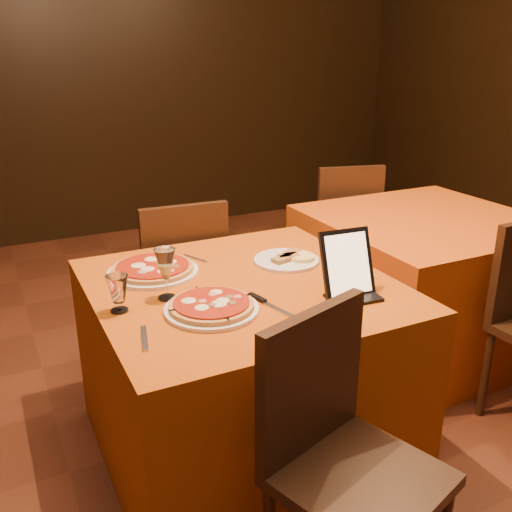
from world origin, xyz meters
name	(u,v)px	position (x,y,z in m)	size (l,w,h in m)	color
floor	(287,484)	(0.00, 0.00, -0.01)	(6.00, 7.00, 0.01)	#5E2D19
wall_back	(83,72)	(0.00, 3.50, 1.40)	(6.00, 0.01, 2.80)	black
main_table	(243,370)	(-0.06, 0.27, 0.38)	(1.10, 1.10, 0.75)	#B04C0B
side_table	(422,283)	(1.20, 0.65, 0.38)	(1.10, 1.10, 0.75)	#CA4E0D
chair_main_near	(360,478)	(-0.06, -0.51, 0.46)	(0.37, 0.37, 0.91)	black
chair_main_far	(177,282)	(-0.06, 1.07, 0.46)	(0.40, 0.40, 0.91)	black
chair_side_far	(338,229)	(1.20, 1.47, 0.46)	(0.44, 0.44, 0.91)	black
pizza_near	(212,307)	(-0.25, 0.10, 0.77)	(0.32, 0.32, 0.03)	white
pizza_far	(153,270)	(-0.33, 0.52, 0.77)	(0.36, 0.36, 0.03)	white
cutlet_dish	(286,259)	(0.20, 0.40, 0.76)	(0.27, 0.27, 0.03)	white
wine_glass	(166,274)	(-0.36, 0.27, 0.84)	(0.07, 0.07, 0.19)	#F6F58B
water_glass	(118,294)	(-0.53, 0.24, 0.81)	(0.06, 0.06, 0.13)	silver
tablet	(347,263)	(0.24, 0.02, 0.87)	(0.20, 0.02, 0.24)	black
knife	(273,307)	(-0.05, 0.03, 0.75)	(0.22, 0.02, 0.01)	silver
fork_near	(145,338)	(-0.51, 0.01, 0.75)	(0.16, 0.02, 0.01)	#B6B8BE
fork_far	(195,259)	(-0.13, 0.60, 0.75)	(0.14, 0.02, 0.01)	silver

